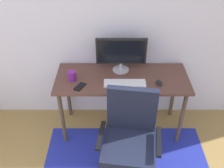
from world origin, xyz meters
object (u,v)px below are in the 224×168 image
(monitor, at_px, (120,53))
(cell_phone, at_px, (79,87))
(computer_mouse, at_px, (158,83))
(desk, at_px, (121,84))
(keyboard, at_px, (124,83))
(office_chair, at_px, (128,149))
(coffee_cup, at_px, (71,76))

(monitor, distance_m, cell_phone, 0.57)
(monitor, bearing_deg, computer_mouse, -33.82)
(desk, distance_m, computer_mouse, 0.41)
(cell_phone, bearing_deg, monitor, 64.16)
(keyboard, relative_size, office_chair, 0.43)
(coffee_cup, distance_m, cell_phone, 0.16)
(keyboard, relative_size, coffee_cup, 4.16)
(monitor, bearing_deg, office_chair, -85.57)
(desk, xyz_separation_m, cell_phone, (-0.43, -0.17, 0.09))
(computer_mouse, bearing_deg, coffee_cup, 175.25)
(computer_mouse, relative_size, office_chair, 0.11)
(office_chair, bearing_deg, computer_mouse, 66.83)
(desk, xyz_separation_m, computer_mouse, (0.38, -0.12, 0.10))
(monitor, height_order, computer_mouse, monitor)
(monitor, xyz_separation_m, coffee_cup, (-0.51, -0.18, -0.17))
(desk, height_order, coffee_cup, coffee_cup)
(computer_mouse, bearing_deg, office_chair, -120.95)
(desk, distance_m, coffee_cup, 0.54)
(desk, bearing_deg, monitor, 94.35)
(keyboard, height_order, cell_phone, keyboard)
(monitor, xyz_separation_m, office_chair, (0.06, -0.80, -0.58))
(keyboard, bearing_deg, cell_phone, -173.72)
(cell_phone, bearing_deg, keyboard, 34.47)
(computer_mouse, relative_size, coffee_cup, 1.01)
(monitor, height_order, keyboard, monitor)
(keyboard, xyz_separation_m, computer_mouse, (0.35, -0.00, 0.01))
(keyboard, xyz_separation_m, coffee_cup, (-0.55, 0.07, 0.04))
(monitor, xyz_separation_m, computer_mouse, (0.39, -0.26, -0.21))
(coffee_cup, bearing_deg, monitor, 19.70)
(monitor, relative_size, office_chair, 0.54)
(desk, height_order, computer_mouse, computer_mouse)
(monitor, height_order, cell_phone, monitor)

